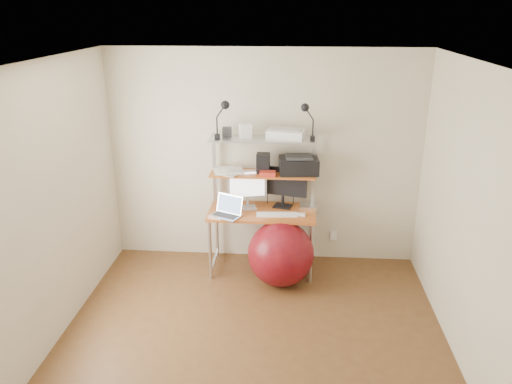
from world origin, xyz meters
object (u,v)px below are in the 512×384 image
(monitor_black, at_px, (283,184))
(printer, at_px, (299,165))
(monitor_silver, at_px, (247,186))
(exercise_ball, at_px, (281,254))
(laptop, at_px, (228,211))

(monitor_black, xyz_separation_m, printer, (0.17, -0.01, 0.23))
(monitor_silver, relative_size, exercise_ball, 0.67)
(printer, relative_size, exercise_ball, 0.63)
(monitor_silver, bearing_deg, exercise_ball, -57.97)
(monitor_silver, xyz_separation_m, monitor_black, (0.40, 0.08, 0.02))
(monitor_black, distance_m, laptop, 0.71)
(exercise_ball, bearing_deg, monitor_silver, 136.30)
(monitor_black, height_order, printer, printer)
(laptop, height_order, printer, printer)
(monitor_silver, distance_m, monitor_black, 0.41)
(printer, bearing_deg, exercise_ball, -116.30)
(monitor_silver, xyz_separation_m, exercise_ball, (0.40, -0.38, -0.64))
(printer, distance_m, exercise_ball, 1.00)
(monitor_black, bearing_deg, printer, 10.04)
(printer, bearing_deg, monitor_black, 169.98)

